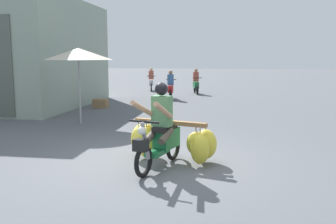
# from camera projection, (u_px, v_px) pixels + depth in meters

# --- Properties ---
(ground_plane) EXTENTS (120.00, 120.00, 0.00)m
(ground_plane) POSITION_uv_depth(u_px,v_px,m) (153.00, 163.00, 7.19)
(ground_plane) COLOR #56595E
(motorbike_main_loaded) EXTENTS (1.82, 1.93, 1.58)m
(motorbike_main_loaded) POSITION_uv_depth(u_px,v_px,m) (168.00, 138.00, 7.14)
(motorbike_main_loaded) COLOR black
(motorbike_main_loaded) RESTS_ON ground
(motorbike_distant_ahead_left) EXTENTS (0.50, 1.62, 1.40)m
(motorbike_distant_ahead_left) POSITION_uv_depth(u_px,v_px,m) (171.00, 88.00, 18.07)
(motorbike_distant_ahead_left) COLOR black
(motorbike_distant_ahead_left) RESTS_ON ground
(motorbike_distant_ahead_right) EXTENTS (0.59, 1.60, 1.40)m
(motorbike_distant_ahead_right) POSITION_uv_depth(u_px,v_px,m) (196.00, 84.00, 20.71)
(motorbike_distant_ahead_right) COLOR black
(motorbike_distant_ahead_right) RESTS_ON ground
(motorbike_distant_far_ahead) EXTENTS (0.58, 1.60, 1.40)m
(motorbike_distant_far_ahead) POSITION_uv_depth(u_px,v_px,m) (151.00, 81.00, 22.64)
(motorbike_distant_far_ahead) COLOR black
(motorbike_distant_far_ahead) RESTS_ON ground
(shopfront_building) EXTENTS (4.70, 6.98, 4.32)m
(shopfront_building) POSITION_uv_depth(u_px,v_px,m) (28.00, 54.00, 15.49)
(shopfront_building) COLOR gray
(shopfront_building) RESTS_ON ground
(market_umbrella_near_shop) EXTENTS (2.04, 2.04, 2.30)m
(market_umbrella_near_shop) POSITION_uv_depth(u_px,v_px,m) (79.00, 54.00, 11.10)
(market_umbrella_near_shop) COLOR #99999E
(market_umbrella_near_shop) RESTS_ON ground
(produce_crate) EXTENTS (0.56, 0.40, 0.36)m
(produce_crate) POSITION_uv_depth(u_px,v_px,m) (101.00, 103.00, 15.02)
(produce_crate) COLOR olive
(produce_crate) RESTS_ON ground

